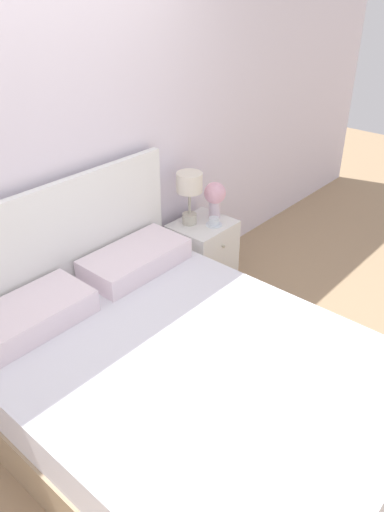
{
  "coord_description": "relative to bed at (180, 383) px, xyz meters",
  "views": [
    {
      "loc": [
        -1.45,
        -2.36,
        2.27
      ],
      "look_at": [
        0.56,
        -0.6,
        0.68
      ],
      "focal_mm": 35.0,
      "sensor_mm": 36.0,
      "label": 1
    }
  ],
  "objects": [
    {
      "name": "nightstand",
      "position": [
        1.13,
        0.79,
        -0.01
      ],
      "size": [
        0.44,
        0.41,
        0.56
      ],
      "color": "white",
      "rests_on": "ground_plane"
    },
    {
      "name": "table_lamp",
      "position": [
        1.06,
        0.87,
        0.56
      ],
      "size": [
        0.19,
        0.19,
        0.4
      ],
      "color": "beige",
      "rests_on": "nightstand"
    },
    {
      "name": "ground_plane",
      "position": [
        0.0,
        1.01,
        -0.28
      ],
      "size": [
        12.0,
        12.0,
        0.0
      ],
      "primitive_type": "plane",
      "color": "tan"
    },
    {
      "name": "bed",
      "position": [
        0.0,
        0.0,
        0.0
      ],
      "size": [
        1.71,
        2.18,
        1.17
      ],
      "color": "tan",
      "rests_on": "ground_plane"
    },
    {
      "name": "teacup",
      "position": [
        1.16,
        0.71,
        0.3
      ],
      "size": [
        0.12,
        0.12,
        0.06
      ],
      "color": "white",
      "rests_on": "nightstand"
    },
    {
      "name": "wall_back",
      "position": [
        0.0,
        1.08,
        1.02
      ],
      "size": [
        8.0,
        0.06,
        2.6
      ],
      "color": "white",
      "rests_on": "ground_plane"
    },
    {
      "name": "flower_vase",
      "position": [
        1.27,
        0.8,
        0.45
      ],
      "size": [
        0.17,
        0.17,
        0.28
      ],
      "color": "silver",
      "rests_on": "nightstand"
    }
  ]
}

